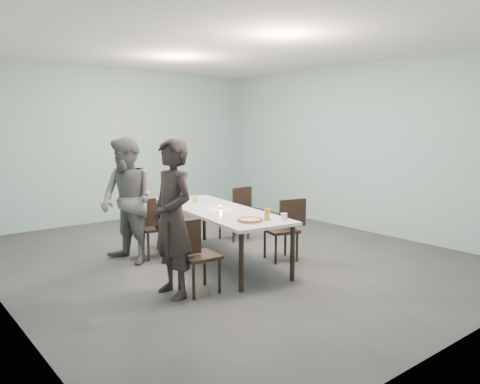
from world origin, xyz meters
TOP-DOWN VIEW (x-y plane):
  - ground at (0.00, 0.00)m, footprint 7.00×7.00m
  - room_shell at (0.00, 0.00)m, footprint 6.02×7.02m
  - table at (-0.20, -0.15)m, footprint 1.24×2.70m
  - chair_near_left at (-1.20, -1.01)m, footprint 0.62×0.45m
  - chair_far_left at (-0.88, 0.63)m, footprint 0.64×0.48m
  - chair_near_right at (0.60, -0.67)m, footprint 0.65×0.51m
  - chair_far_right at (0.83, 0.74)m, footprint 0.63×0.45m
  - diner_near at (-1.40, -0.91)m, footprint 0.44×0.66m
  - diner_far at (-1.23, 0.60)m, footprint 0.84×0.98m
  - pizza at (-0.41, -1.08)m, footprint 0.34×0.34m
  - side_plate at (-0.12, -0.64)m, footprint 0.18×0.18m
  - beer_glass at (-0.19, -1.14)m, footprint 0.08×0.08m
  - water_tumbler at (-0.03, -1.28)m, footprint 0.08×0.08m
  - tealight at (-0.18, -0.15)m, footprint 0.06×0.06m
  - amber_tumbler at (-0.14, 0.54)m, footprint 0.07×0.07m
  - menu at (-0.26, 0.79)m, footprint 0.33×0.26m

SIDE VIEW (x-z plane):
  - ground at x=0.00m, z-range 0.00..0.00m
  - chair_near_left at x=-1.20m, z-range 0.07..0.94m
  - chair_far_left at x=-0.88m, z-range 0.07..0.94m
  - chair_near_right at x=0.60m, z-range 0.07..0.94m
  - chair_far_right at x=0.83m, z-range 0.07..0.94m
  - table at x=-0.20m, z-range 0.32..1.07m
  - menu at x=-0.26m, z-range 0.75..0.76m
  - side_plate at x=-0.12m, z-range 0.75..0.76m
  - pizza at x=-0.41m, z-range 0.75..0.79m
  - tealight at x=-0.18m, z-range 0.75..0.79m
  - amber_tumbler at x=-0.14m, z-range 0.75..0.83m
  - water_tumbler at x=-0.03m, z-range 0.75..0.84m
  - beer_glass at x=-0.19m, z-range 0.75..0.90m
  - diner_far at x=-1.23m, z-range 0.00..1.77m
  - diner_near at x=-1.40m, z-range 0.00..1.78m
  - room_shell at x=0.00m, z-range 0.52..3.53m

